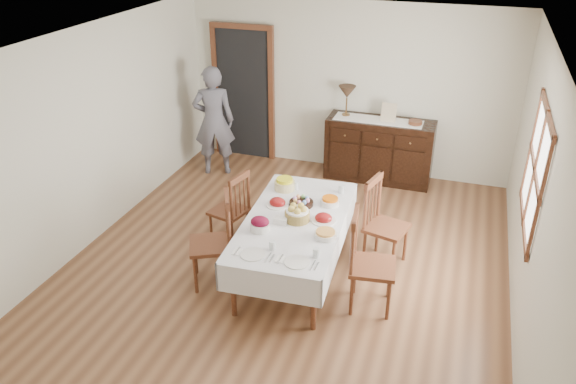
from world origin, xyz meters
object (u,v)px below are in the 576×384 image
(person, at_px, (214,117))
(chair_left_far, at_px, (232,208))
(sideboard, at_px, (379,150))
(chair_left_near, at_px, (215,239))
(table_lamp, at_px, (347,93))
(dining_table, at_px, (295,226))
(chair_right_far, at_px, (382,222))
(chair_right_near, at_px, (367,261))

(person, bearing_deg, chair_left_far, 98.38)
(sideboard, relative_size, person, 0.87)
(chair_left_near, bearing_deg, table_lamp, 141.33)
(chair_left_near, relative_size, person, 0.60)
(sideboard, bearing_deg, chair_left_far, -119.95)
(person, height_order, table_lamp, person)
(chair_left_near, height_order, table_lamp, table_lamp)
(dining_table, relative_size, chair_left_far, 2.21)
(chair_left_far, xyz_separation_m, person, (-1.08, 1.85, 0.42))
(chair_left_near, height_order, person, person)
(chair_right_far, xyz_separation_m, table_lamp, (-0.98, 2.27, 0.77))
(chair_right_far, distance_m, person, 3.37)
(dining_table, bearing_deg, sideboard, 77.32)
(chair_left_near, relative_size, chair_left_far, 1.12)
(chair_left_far, relative_size, chair_right_far, 0.91)
(chair_left_far, height_order, chair_right_near, chair_right_near)
(chair_right_far, bearing_deg, dining_table, 135.67)
(dining_table, distance_m, sideboard, 2.82)
(table_lamp, bearing_deg, person, -162.93)
(chair_left_far, height_order, person, person)
(chair_left_near, bearing_deg, chair_left_far, 164.15)
(table_lamp, bearing_deg, chair_right_far, -66.65)
(chair_right_near, bearing_deg, chair_left_near, 85.95)
(chair_left_near, distance_m, table_lamp, 3.39)
(chair_left_near, relative_size, chair_right_near, 0.98)
(chair_right_far, xyz_separation_m, person, (-2.90, 1.68, 0.37))
(dining_table, distance_m, chair_left_near, 0.89)
(chair_left_far, distance_m, chair_right_far, 1.83)
(person, relative_size, table_lamp, 3.96)
(dining_table, bearing_deg, chair_right_far, 28.02)
(table_lamp, bearing_deg, chair_left_near, -101.96)
(chair_right_near, distance_m, person, 3.87)
(chair_left_far, bearing_deg, dining_table, 81.56)
(chair_left_far, height_order, sideboard, chair_left_far)
(chair_right_near, bearing_deg, person, 41.26)
(chair_right_near, relative_size, chair_right_far, 1.04)
(chair_right_far, bearing_deg, table_lamp, 37.62)
(sideboard, distance_m, table_lamp, 0.99)
(chair_right_far, bearing_deg, chair_left_far, 109.45)
(dining_table, bearing_deg, chair_right_near, -23.53)
(person, bearing_deg, chair_right_far, 127.90)
(chair_left_far, relative_size, table_lamp, 2.11)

